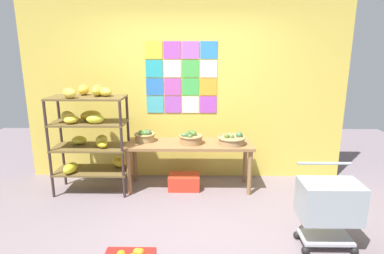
{
  "coord_description": "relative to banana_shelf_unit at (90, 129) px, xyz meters",
  "views": [
    {
      "loc": [
        0.17,
        -3.09,
        1.99
      ],
      "look_at": [
        0.12,
        0.8,
        1.01
      ],
      "focal_mm": 30.11,
      "sensor_mm": 36.0,
      "label": 1
    }
  ],
  "objects": [
    {
      "name": "fruit_basket_right",
      "position": [
        0.72,
        0.19,
        -0.14
      ],
      "size": [
        0.3,
        0.3,
        0.17
      ],
      "color": "#A38351",
      "rests_on": "display_table"
    },
    {
      "name": "fruit_basket_left",
      "position": [
        1.94,
        0.06,
        -0.15
      ],
      "size": [
        0.38,
        0.38,
        0.17
      ],
      "color": "#9D7A4F",
      "rests_on": "display_table"
    },
    {
      "name": "back_wall_with_art",
      "position": [
        1.27,
        0.58,
        0.5
      ],
      "size": [
        4.78,
        0.07,
        2.78
      ],
      "color": "gold",
      "rests_on": "ground"
    },
    {
      "name": "display_table",
      "position": [
        1.35,
        0.11,
        -0.3
      ],
      "size": [
        1.77,
        0.55,
        0.67
      ],
      "color": "olive",
      "rests_on": "ground"
    },
    {
      "name": "banana_shelf_unit",
      "position": [
        0.0,
        0.0,
        0.0
      ],
      "size": [
        1.0,
        0.55,
        1.49
      ],
      "color": "#372625",
      "rests_on": "ground"
    },
    {
      "name": "fruit_basket_back_right",
      "position": [
        1.37,
        0.09,
        -0.14
      ],
      "size": [
        0.33,
        0.33,
        0.18
      ],
      "color": "#9F774A",
      "rests_on": "display_table"
    },
    {
      "name": "produce_crate_under_table",
      "position": [
        1.27,
        0.07,
        -0.79
      ],
      "size": [
        0.44,
        0.29,
        0.21
      ],
      "primitive_type": "cube",
      "color": "red",
      "rests_on": "ground"
    },
    {
      "name": "ground",
      "position": [
        1.27,
        -1.11,
        -0.89
      ],
      "size": [
        9.31,
        9.31,
        0.0
      ],
      "primitive_type": "plane",
      "color": "slate"
    },
    {
      "name": "shopping_cart",
      "position": [
        2.76,
        -1.29,
        -0.41
      ],
      "size": [
        0.58,
        0.41,
        0.83
      ],
      "rotation": [
        0.0,
        0.0,
        -0.14
      ],
      "color": "black",
      "rests_on": "ground"
    }
  ]
}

